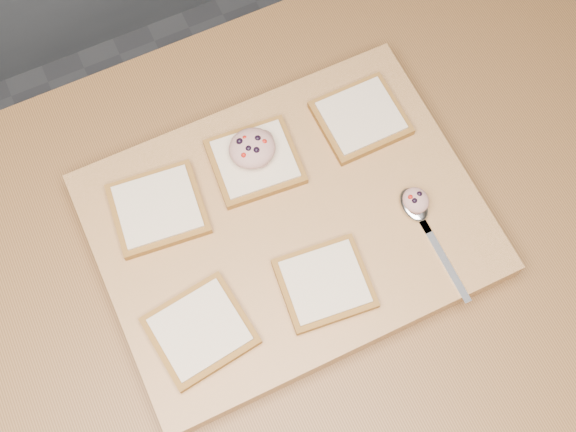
# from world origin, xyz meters

# --- Properties ---
(ground) EXTENTS (4.00, 4.00, 0.00)m
(ground) POSITION_xyz_m (0.00, 0.00, 0.00)
(ground) COLOR #515459
(ground) RESTS_ON ground
(island_counter) EXTENTS (2.00, 0.80, 0.90)m
(island_counter) POSITION_xyz_m (0.00, 0.00, 0.45)
(island_counter) COLOR slate
(island_counter) RESTS_ON ground
(cutting_board) EXTENTS (0.49, 0.37, 0.04)m
(cutting_board) POSITION_xyz_m (0.07, 0.05, 0.92)
(cutting_board) COLOR tan
(cutting_board) RESTS_ON island_counter
(bread_far_left) EXTENTS (0.13, 0.12, 0.02)m
(bread_far_left) POSITION_xyz_m (-0.07, 0.14, 0.95)
(bread_far_left) COLOR olive
(bread_far_left) RESTS_ON cutting_board
(bread_far_center) EXTENTS (0.12, 0.11, 0.02)m
(bread_far_center) POSITION_xyz_m (0.07, 0.15, 0.95)
(bread_far_center) COLOR olive
(bread_far_center) RESTS_ON cutting_board
(bread_far_right) EXTENTS (0.11, 0.10, 0.02)m
(bread_far_right) POSITION_xyz_m (0.23, 0.14, 0.95)
(bread_far_right) COLOR olive
(bread_far_right) RESTS_ON cutting_board
(bread_near_left) EXTENTS (0.13, 0.12, 0.02)m
(bread_near_left) POSITION_xyz_m (-0.09, -0.03, 0.95)
(bread_near_left) COLOR olive
(bread_near_left) RESTS_ON cutting_board
(bread_near_center) EXTENTS (0.12, 0.11, 0.02)m
(bread_near_center) POSITION_xyz_m (0.08, -0.04, 0.95)
(bread_near_center) COLOR olive
(bread_near_center) RESTS_ON cutting_board
(tuna_salad_dollop) EXTENTS (0.06, 0.06, 0.03)m
(tuna_salad_dollop) POSITION_xyz_m (0.07, 0.15, 0.97)
(tuna_salad_dollop) COLOR tan
(tuna_salad_dollop) RESTS_ON bread_far_center
(spoon) EXTENTS (0.03, 0.17, 0.01)m
(spoon) POSITION_xyz_m (0.23, -0.01, 0.94)
(spoon) COLOR silver
(spoon) RESTS_ON cutting_board
(spoon_salad) EXTENTS (0.03, 0.04, 0.02)m
(spoon_salad) POSITION_xyz_m (0.23, 0.00, 0.96)
(spoon_salad) COLOR tan
(spoon_salad) RESTS_ON spoon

